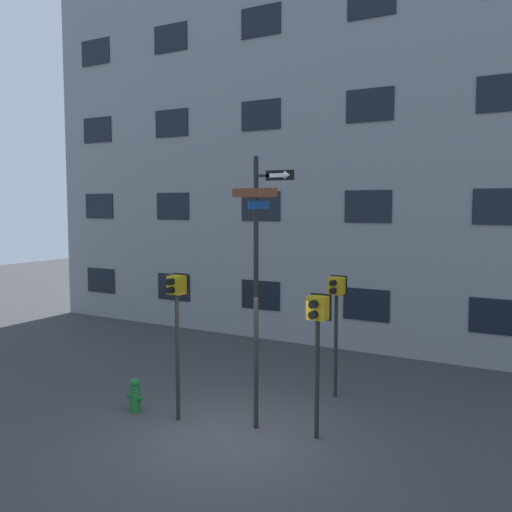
# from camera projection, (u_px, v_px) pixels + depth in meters

# --- Properties ---
(ground_plane) EXTENTS (60.00, 60.00, 0.00)m
(ground_plane) POSITION_uv_depth(u_px,v_px,m) (234.00, 439.00, 10.20)
(ground_plane) COLOR #38383A
(building_facade) EXTENTS (24.00, 0.63, 13.79)m
(building_facade) POSITION_uv_depth(u_px,v_px,m) (373.00, 107.00, 15.81)
(building_facade) COLOR gray
(building_facade) RESTS_ON ground_plane
(street_sign_pole) EXTENTS (1.24, 0.74, 5.05)m
(street_sign_pole) POSITION_uv_depth(u_px,v_px,m) (258.00, 273.00, 10.40)
(street_sign_pole) COLOR black
(street_sign_pole) RESTS_ON ground_plane
(pedestrian_signal_left) EXTENTS (0.35, 0.40, 2.86)m
(pedestrian_signal_left) POSITION_uv_depth(u_px,v_px,m) (177.00, 309.00, 10.92)
(pedestrian_signal_left) COLOR black
(pedestrian_signal_left) RESTS_ON ground_plane
(pedestrian_signal_right) EXTENTS (0.40, 0.40, 2.61)m
(pedestrian_signal_right) POSITION_uv_depth(u_px,v_px,m) (317.00, 325.00, 10.03)
(pedestrian_signal_right) COLOR black
(pedestrian_signal_right) RESTS_ON ground_plane
(pedestrian_signal_across) EXTENTS (0.37, 0.40, 2.66)m
(pedestrian_signal_across) POSITION_uv_depth(u_px,v_px,m) (336.00, 303.00, 12.28)
(pedestrian_signal_across) COLOR black
(pedestrian_signal_across) RESTS_ON ground_plane
(fire_hydrant) EXTENTS (0.38, 0.22, 0.70)m
(fire_hydrant) POSITION_uv_depth(u_px,v_px,m) (135.00, 395.00, 11.52)
(fire_hydrant) COLOR #196028
(fire_hydrant) RESTS_ON ground_plane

